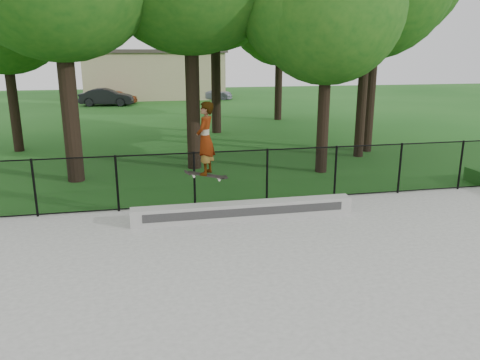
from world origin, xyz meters
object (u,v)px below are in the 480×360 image
Objects in this scene: car_c at (210,93)px; skater_airborne at (205,140)px; car_b at (106,97)px; grind_ledge at (244,210)px; car_a at (117,97)px.

car_c is 1.96× the size of skater_airborne.
car_c is 31.42m from skater_airborne.
car_b is 1.00× the size of car_c.
car_b reaches higher than grind_ledge.
skater_airborne is (-0.95, -0.10, 1.84)m from grind_ledge.
car_a is 0.86× the size of car_c.
skater_airborne is (4.12, -27.66, 1.44)m from car_b.
grind_ledge is 2.95× the size of skater_airborne.
skater_airborne reaches higher than car_b.
grind_ledge is 2.07m from skater_airborne.
skater_airborne is (-4.52, -31.05, 1.52)m from car_c.
grind_ledge is 31.16m from car_c.
grind_ledge is at bearing -160.12° from car_a.
car_c is at bearing -61.38° from car_b.
car_b is (-0.77, -1.37, 0.12)m from car_a.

